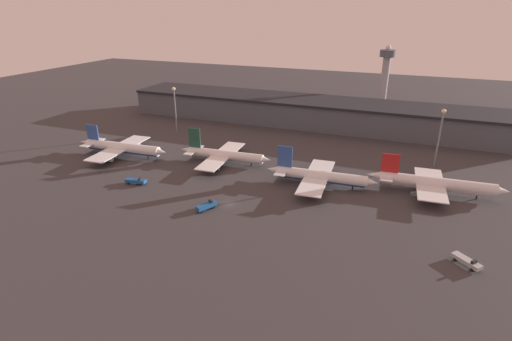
{
  "coord_description": "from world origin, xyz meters",
  "views": [
    {
      "loc": [
        51.93,
        -106.46,
        61.34
      ],
      "look_at": [
        2.99,
        16.91,
        6.0
      ],
      "focal_mm": 28.0,
      "sensor_mm": 36.0,
      "label": 1
    }
  ],
  "objects_px": {
    "airplane_1": "(224,155)",
    "service_vehicle_2": "(467,261)",
    "service_vehicle_0": "(136,181)",
    "control_tower": "(385,73)",
    "airplane_3": "(435,184)",
    "airplane_0": "(122,148)",
    "airplane_2": "(320,176)",
    "service_vehicle_1": "(207,206)"
  },
  "relations": [
    {
      "from": "airplane_1",
      "to": "airplane_2",
      "type": "distance_m",
      "value": 42.98
    },
    {
      "from": "airplane_0",
      "to": "airplane_3",
      "type": "bearing_deg",
      "value": 0.78
    },
    {
      "from": "airplane_0",
      "to": "airplane_2",
      "type": "height_order",
      "value": "airplane_2"
    },
    {
      "from": "airplane_2",
      "to": "service_vehicle_1",
      "type": "distance_m",
      "value": 43.44
    },
    {
      "from": "airplane_2",
      "to": "service_vehicle_2",
      "type": "distance_m",
      "value": 57.31
    },
    {
      "from": "airplane_0",
      "to": "service_vehicle_2",
      "type": "relative_size",
      "value": 6.05
    },
    {
      "from": "airplane_0",
      "to": "control_tower",
      "type": "bearing_deg",
      "value": 48.64
    },
    {
      "from": "airplane_0",
      "to": "service_vehicle_1",
      "type": "xyz_separation_m",
      "value": [
        57.84,
        -30.5,
        -2.36
      ]
    },
    {
      "from": "service_vehicle_1",
      "to": "airplane_0",
      "type": "bearing_deg",
      "value": 88.02
    },
    {
      "from": "airplane_0",
      "to": "service_vehicle_1",
      "type": "bearing_deg",
      "value": -31.17
    },
    {
      "from": "service_vehicle_2",
      "to": "control_tower",
      "type": "height_order",
      "value": "control_tower"
    },
    {
      "from": "airplane_1",
      "to": "airplane_3",
      "type": "xyz_separation_m",
      "value": [
        81.1,
        0.28,
        0.42
      ]
    },
    {
      "from": "airplane_1",
      "to": "airplane_3",
      "type": "bearing_deg",
      "value": -3.17
    },
    {
      "from": "airplane_0",
      "to": "airplane_1",
      "type": "height_order",
      "value": "airplane_1"
    },
    {
      "from": "airplane_1",
      "to": "airplane_3",
      "type": "relative_size",
      "value": 0.87
    },
    {
      "from": "service_vehicle_0",
      "to": "service_vehicle_1",
      "type": "xyz_separation_m",
      "value": [
        33.66,
        -8.0,
        0.06
      ]
    },
    {
      "from": "airplane_1",
      "to": "control_tower",
      "type": "xyz_separation_m",
      "value": [
        52.24,
        115.66,
        19.69
      ]
    },
    {
      "from": "airplane_0",
      "to": "airplane_2",
      "type": "distance_m",
      "value": 87.36
    },
    {
      "from": "airplane_0",
      "to": "service_vehicle_2",
      "type": "xyz_separation_m",
      "value": [
        133.42,
        -32.72,
        -2.47
      ]
    },
    {
      "from": "airplane_0",
      "to": "control_tower",
      "type": "xyz_separation_m",
      "value": [
        97.28,
        124.52,
        19.38
      ]
    },
    {
      "from": "control_tower",
      "to": "service_vehicle_0",
      "type": "bearing_deg",
      "value": -116.44
    },
    {
      "from": "airplane_1",
      "to": "control_tower",
      "type": "height_order",
      "value": "control_tower"
    },
    {
      "from": "airplane_0",
      "to": "control_tower",
      "type": "distance_m",
      "value": 159.2
    },
    {
      "from": "service_vehicle_0",
      "to": "control_tower",
      "type": "relative_size",
      "value": 0.2
    },
    {
      "from": "airplane_0",
      "to": "service_vehicle_1",
      "type": "distance_m",
      "value": 65.43
    },
    {
      "from": "service_vehicle_0",
      "to": "service_vehicle_2",
      "type": "relative_size",
      "value": 1.1
    },
    {
      "from": "airplane_3",
      "to": "service_vehicle_1",
      "type": "distance_m",
      "value": 79.01
    },
    {
      "from": "airplane_2",
      "to": "airplane_3",
      "type": "bearing_deg",
      "value": 8.06
    },
    {
      "from": "airplane_3",
      "to": "service_vehicle_2",
      "type": "bearing_deg",
      "value": -83.49
    },
    {
      "from": "service_vehicle_0",
      "to": "service_vehicle_2",
      "type": "distance_m",
      "value": 109.72
    },
    {
      "from": "airplane_1",
      "to": "service_vehicle_2",
      "type": "relative_size",
      "value": 5.57
    },
    {
      "from": "airplane_2",
      "to": "service_vehicle_0",
      "type": "relative_size",
      "value": 5.12
    },
    {
      "from": "airplane_0",
      "to": "airplane_3",
      "type": "distance_m",
      "value": 126.47
    },
    {
      "from": "airplane_0",
      "to": "airplane_1",
      "type": "distance_m",
      "value": 45.91
    },
    {
      "from": "airplane_2",
      "to": "service_vehicle_0",
      "type": "bearing_deg",
      "value": -162.73
    },
    {
      "from": "control_tower",
      "to": "airplane_1",
      "type": "bearing_deg",
      "value": -114.31
    },
    {
      "from": "service_vehicle_0",
      "to": "service_vehicle_1",
      "type": "height_order",
      "value": "service_vehicle_1"
    },
    {
      "from": "airplane_2",
      "to": "service_vehicle_0",
      "type": "xyz_separation_m",
      "value": [
        -63.18,
        -23.8,
        -2.29
      ]
    },
    {
      "from": "airplane_3",
      "to": "control_tower",
      "type": "relative_size",
      "value": 1.18
    },
    {
      "from": "airplane_0",
      "to": "service_vehicle_2",
      "type": "bearing_deg",
      "value": -17.14
    },
    {
      "from": "airplane_0",
      "to": "airplane_1",
      "type": "relative_size",
      "value": 1.09
    },
    {
      "from": "service_vehicle_1",
      "to": "service_vehicle_0",
      "type": "bearing_deg",
      "value": 102.45
    }
  ]
}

